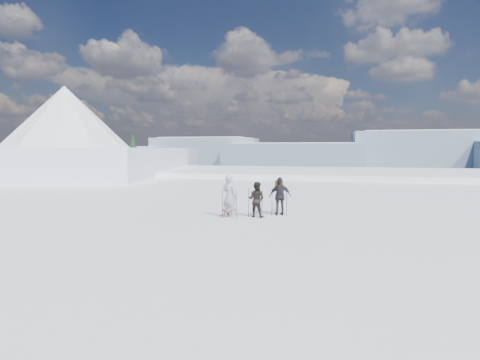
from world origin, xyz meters
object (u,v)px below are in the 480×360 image
object	(u,v)px
skier_grey	(229,196)
skis_loose	(227,212)
skier_dark	(256,199)
skier_pack	(280,196)

from	to	relation	value
skier_grey	skis_loose	world-z (taller)	skier_grey
skier_dark	skier_pack	world-z (taller)	skier_pack
skier_grey	skier_dark	xyz separation A→B (m)	(1.10, 0.39, -0.16)
skier_dark	skier_grey	bearing A→B (deg)	30.45
skier_pack	skis_loose	bearing A→B (deg)	-21.10
skier_grey	skier_dark	bearing A→B (deg)	-139.43
skier_grey	skis_loose	distance (m)	1.55
skier_dark	skis_loose	bearing A→B (deg)	-16.29
skier_pack	skis_loose	distance (m)	2.60
skier_grey	skis_loose	bearing A→B (deg)	-49.14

